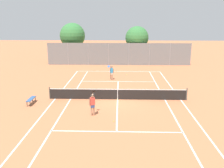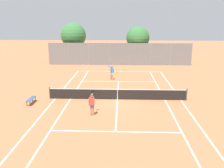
% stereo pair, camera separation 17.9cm
% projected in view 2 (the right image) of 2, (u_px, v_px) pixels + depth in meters
% --- Properties ---
extents(ground_plane, '(120.00, 120.00, 0.00)m').
position_uv_depth(ground_plane, '(117.00, 99.00, 21.77)').
color(ground_plane, '#C67047').
extents(court_line_markings, '(11.10, 23.90, 0.01)m').
position_uv_depth(court_line_markings, '(117.00, 99.00, 21.77)').
color(court_line_markings, white).
rests_on(court_line_markings, ground).
extents(tennis_net, '(12.00, 0.10, 1.07)m').
position_uv_depth(tennis_net, '(117.00, 94.00, 21.64)').
color(tennis_net, '#474C47').
rests_on(tennis_net, ground).
extents(player_near_side, '(0.46, 0.88, 1.77)m').
position_uv_depth(player_near_side, '(92.00, 103.00, 17.99)').
color(player_near_side, tan).
rests_on(player_near_side, ground).
extents(player_far_left, '(0.70, 0.72, 1.77)m').
position_uv_depth(player_far_left, '(112.00, 72.00, 28.54)').
color(player_far_left, tan).
rests_on(player_far_left, ground).
extents(loose_tennis_ball_0, '(0.07, 0.07, 0.07)m').
position_uv_depth(loose_tennis_ball_0, '(127.00, 74.00, 31.32)').
color(loose_tennis_ball_0, '#D1DB33').
rests_on(loose_tennis_ball_0, ground).
extents(loose_tennis_ball_1, '(0.07, 0.07, 0.07)m').
position_uv_depth(loose_tennis_ball_1, '(113.00, 121.00, 17.09)').
color(loose_tennis_ball_1, '#D1DB33').
rests_on(loose_tennis_ball_1, ground).
extents(loose_tennis_ball_2, '(0.07, 0.07, 0.07)m').
position_uv_depth(loose_tennis_ball_2, '(82.00, 74.00, 31.78)').
color(loose_tennis_ball_2, '#D1DB33').
rests_on(loose_tennis_ball_2, ground).
extents(loose_tennis_ball_3, '(0.07, 0.07, 0.07)m').
position_uv_depth(loose_tennis_ball_3, '(117.00, 99.00, 21.74)').
color(loose_tennis_ball_3, '#D1DB33').
rests_on(loose_tennis_ball_3, ground).
extents(loose_tennis_ball_4, '(0.07, 0.07, 0.07)m').
position_uv_depth(loose_tennis_ball_4, '(59.00, 101.00, 21.27)').
color(loose_tennis_ball_4, '#D1DB33').
rests_on(loose_tennis_ball_4, ground).
extents(courtside_bench, '(0.36, 1.50, 0.47)m').
position_uv_depth(courtside_bench, '(31.00, 99.00, 20.61)').
color(courtside_bench, '#33598C').
rests_on(courtside_bench, ground).
extents(back_fence, '(21.57, 0.08, 3.34)m').
position_uv_depth(back_fence, '(120.00, 54.00, 37.43)').
color(back_fence, gray).
rests_on(back_fence, ground).
extents(tree_behind_left, '(4.00, 4.00, 6.20)m').
position_uv_depth(tree_behind_left, '(74.00, 36.00, 39.78)').
color(tree_behind_left, brown).
rests_on(tree_behind_left, ground).
extents(tree_behind_right, '(3.59, 3.59, 5.73)m').
position_uv_depth(tree_behind_right, '(137.00, 39.00, 38.66)').
color(tree_behind_right, brown).
rests_on(tree_behind_right, ground).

